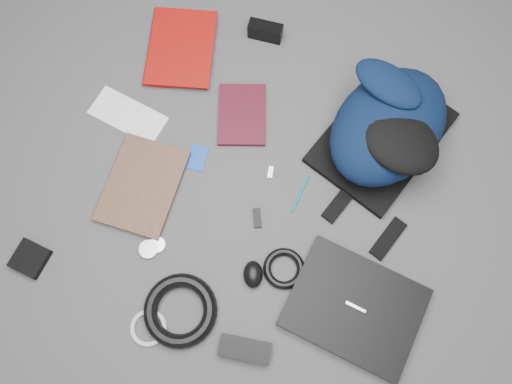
% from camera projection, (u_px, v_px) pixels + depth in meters
% --- Properties ---
extents(ground, '(4.00, 4.00, 0.00)m').
position_uv_depth(ground, '(256.00, 194.00, 1.54)').
color(ground, '#4F4F51').
rests_on(ground, ground).
extents(backpack, '(0.49, 0.57, 0.20)m').
position_uv_depth(backpack, '(388.00, 126.00, 1.50)').
color(backpack, black).
rests_on(backpack, ground).
extents(laptop, '(0.41, 0.35, 0.04)m').
position_uv_depth(laptop, '(355.00, 307.00, 1.42)').
color(laptop, black).
rests_on(laptop, ground).
extents(textbook_red, '(0.27, 0.33, 0.03)m').
position_uv_depth(textbook_red, '(148.00, 46.00, 1.67)').
color(textbook_red, '#900A08').
rests_on(textbook_red, ground).
extents(comic_book, '(0.23, 0.30, 0.02)m').
position_uv_depth(comic_book, '(110.00, 176.00, 1.54)').
color(comic_book, '#AF6A0C').
rests_on(comic_book, ground).
extents(envelope, '(0.26, 0.17, 0.00)m').
position_uv_depth(envelope, '(128.00, 115.00, 1.61)').
color(envelope, white).
rests_on(envelope, ground).
extents(dvd_case, '(0.20, 0.24, 0.02)m').
position_uv_depth(dvd_case, '(242.00, 115.00, 1.61)').
color(dvd_case, '#3B0B16').
rests_on(dvd_case, ground).
extents(compact_camera, '(0.11, 0.04, 0.06)m').
position_uv_depth(compact_camera, '(265.00, 31.00, 1.67)').
color(compact_camera, black).
rests_on(compact_camera, ground).
extents(sticker_disc, '(0.10, 0.10, 0.00)m').
position_uv_depth(sticker_disc, '(250.00, 100.00, 1.63)').
color(sticker_disc, silver).
rests_on(sticker_disc, ground).
extents(pen_teal, '(0.03, 0.13, 0.01)m').
position_uv_depth(pen_teal, '(300.00, 194.00, 1.53)').
color(pen_teal, '#0C7474').
rests_on(pen_teal, ground).
extents(pen_red, '(0.03, 0.13, 0.01)m').
position_uv_depth(pen_red, '(328.00, 152.00, 1.57)').
color(pen_red, '#BA310E').
rests_on(pen_red, ground).
extents(id_badge, '(0.06, 0.09, 0.00)m').
position_uv_depth(id_badge, '(198.00, 158.00, 1.57)').
color(id_badge, '#1747B3').
rests_on(id_badge, ground).
extents(usb_black, '(0.04, 0.06, 0.01)m').
position_uv_depth(usb_black, '(257.00, 218.00, 1.51)').
color(usb_black, black).
rests_on(usb_black, ground).
extents(usb_silver, '(0.02, 0.04, 0.01)m').
position_uv_depth(usb_silver, '(270.00, 172.00, 1.55)').
color(usb_silver, '#B1B1B3').
rests_on(usb_silver, ground).
extents(mouse, '(0.08, 0.09, 0.04)m').
position_uv_depth(mouse, '(253.00, 274.00, 1.45)').
color(mouse, black).
rests_on(mouse, ground).
extents(headphone_left, '(0.06, 0.06, 0.01)m').
position_uv_depth(headphone_left, '(158.00, 245.00, 1.49)').
color(headphone_left, silver).
rests_on(headphone_left, ground).
extents(headphone_right, '(0.06, 0.06, 0.01)m').
position_uv_depth(headphone_right, '(149.00, 249.00, 1.48)').
color(headphone_right, '#A2A3A5').
rests_on(headphone_right, ground).
extents(cable_coil, '(0.13, 0.13, 0.02)m').
position_uv_depth(cable_coil, '(284.00, 269.00, 1.46)').
color(cable_coil, black).
rests_on(cable_coil, ground).
extents(power_brick, '(0.15, 0.07, 0.04)m').
position_uv_depth(power_brick, '(245.00, 349.00, 1.39)').
color(power_brick, black).
rests_on(power_brick, ground).
extents(power_cord_coil, '(0.27, 0.27, 0.04)m').
position_uv_depth(power_cord_coil, '(180.00, 310.00, 1.42)').
color(power_cord_coil, black).
rests_on(power_cord_coil, ground).
extents(pouch, '(0.11, 0.11, 0.02)m').
position_uv_depth(pouch, '(30.00, 258.00, 1.47)').
color(pouch, black).
rests_on(pouch, ground).
extents(white_cable_coil, '(0.13, 0.13, 0.01)m').
position_uv_depth(white_cable_coil, '(148.00, 328.00, 1.42)').
color(white_cable_coil, silver).
rests_on(white_cable_coil, ground).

